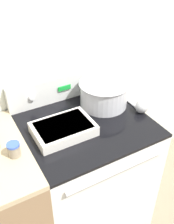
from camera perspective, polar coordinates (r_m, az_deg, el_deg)
name	(u,v)px	position (r m, az deg, el deg)	size (l,w,h in m)	color
kitchen_wall	(57,53)	(1.73, -6.61, 12.54)	(8.00, 0.05, 2.50)	silver
stove_range	(86,175)	(1.91, -0.27, -13.57)	(0.76, 0.72, 0.95)	silver
control_panel	(63,87)	(1.78, -5.35, 5.43)	(0.76, 0.07, 0.17)	silver
mixing_bowl	(104,93)	(1.70, 3.69, 4.26)	(0.33, 0.33, 0.16)	silver
casserole_dish	(63,128)	(1.49, -5.17, -3.59)	(0.34, 0.24, 0.06)	silver
ladle	(140,106)	(1.70, 11.52, 1.27)	(0.08, 0.33, 0.08)	#B7B7B7
spice_jar_blue_cap	(14,150)	(1.38, -15.62, -7.88)	(0.07, 0.07, 0.08)	gray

